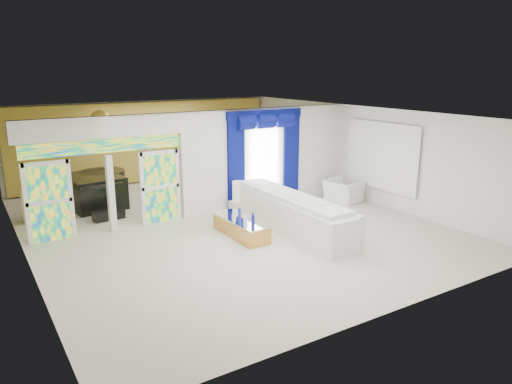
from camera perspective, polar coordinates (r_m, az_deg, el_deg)
floor at (r=13.34m, az=-3.83°, el=-3.65°), size 12.00×12.00×0.00m
dividing_wall at (r=14.88m, az=1.56°, el=4.25°), size 5.70×0.18×3.00m
dividing_header at (r=12.67m, az=-17.79°, el=7.36°), size 4.30×0.18×0.55m
stained_panel_left at (r=12.71m, az=-23.39°, el=-1.07°), size 0.95×0.04×2.00m
stained_panel_right at (r=13.39m, az=-11.33°, el=0.61°), size 0.95×0.04×2.00m
stained_transom at (r=12.73m, az=-17.62°, el=5.24°), size 4.00×0.05×0.35m
window_pane at (r=14.67m, az=0.95°, el=3.90°), size 1.00×0.02×2.30m
blue_drape_left at (r=14.15m, az=-2.39°, el=3.29°), size 0.55×0.10×2.80m
blue_drape_right at (r=15.22m, az=4.19°, el=4.06°), size 0.55×0.10×2.80m
blue_pelmet at (r=14.46m, az=1.04°, el=9.23°), size 2.60×0.12×0.25m
wall_mirror at (r=15.14m, az=14.68°, el=4.15°), size 0.04×2.70×1.90m
gold_curtains at (r=18.30m, az=-12.75°, el=5.83°), size 9.70×0.12×2.90m
white_sofa at (r=12.65m, az=4.17°, el=-2.66°), size 1.04×4.49×0.85m
coffee_table at (r=12.25m, az=-1.81°, el=-4.27°), size 0.67×1.91×0.42m
console_table at (r=14.31m, az=-1.05°, el=-1.58°), size 1.13×0.43×0.37m
table_lamp at (r=14.04m, az=-2.11°, el=0.11°), size 0.36×0.36×0.58m
armchair at (r=15.53m, az=10.30°, el=0.09°), size 1.11×1.22×0.69m
grand_piano at (r=15.57m, az=-18.78°, el=0.12°), size 1.67×2.08×0.97m
piano_bench at (r=14.16m, az=-17.13°, el=-2.59°), size 0.89×0.43×0.29m
tv_console at (r=14.70m, az=-24.84°, el=-1.50°), size 0.67×0.63×0.88m
chandelier at (r=15.12m, az=-18.07°, el=8.11°), size 0.60×0.60×0.60m
decanters at (r=12.04m, az=-1.46°, el=-3.06°), size 0.22×0.83×0.25m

